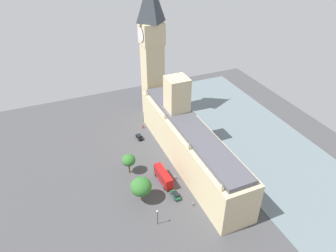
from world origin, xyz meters
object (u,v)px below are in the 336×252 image
pedestrian_far_end (192,204)px  plane_tree_under_trees (129,160)px  double_decker_bus_trailing (163,176)px  pedestrian_by_river_gate (143,127)px  street_lamp_leading (157,215)px  parliament_building (188,141)px  car_dark_green_opposite_hall (175,195)px  pedestrian_corner (175,178)px  plane_tree_near_tower (141,187)px  car_black_midblock (139,137)px  clock_tower (152,49)px

pedestrian_far_end → plane_tree_under_trees: plane_tree_under_trees is taller
double_decker_bus_trailing → pedestrian_far_end: double_decker_bus_trailing is taller
pedestrian_by_river_gate → street_lamp_leading: (13.30, 51.31, 3.44)m
parliament_building → double_decker_bus_trailing: 16.25m
car_dark_green_opposite_hall → pedestrian_corner: car_dark_green_opposite_hall is taller
pedestrian_far_end → plane_tree_near_tower: size_ratio=0.17×
parliament_building → car_black_midblock: bearing=-59.3°
pedestrian_far_end → plane_tree_under_trees: 27.55m
parliament_building → pedestrian_corner: bearing=40.5°
pedestrian_corner → plane_tree_under_trees: size_ratio=0.22×
car_black_midblock → car_dark_green_opposite_hall: size_ratio=0.88×
pedestrian_corner → double_decker_bus_trailing: bearing=163.3°
clock_tower → plane_tree_near_tower: size_ratio=6.70×
pedestrian_far_end → double_decker_bus_trailing: bearing=68.4°
clock_tower → street_lamp_leading: clock_tower is taller
car_dark_green_opposite_hall → pedestrian_far_end: car_dark_green_opposite_hall is taller
street_lamp_leading → parliament_building: bearing=-132.6°
pedestrian_by_river_gate → street_lamp_leading: size_ratio=0.28×
pedestrian_by_river_gate → street_lamp_leading: bearing=-125.0°
pedestrian_by_river_gate → pedestrian_far_end: 48.85m
street_lamp_leading → clock_tower: bearing=-109.9°
double_decker_bus_trailing → pedestrian_far_end: 14.71m
parliament_building → plane_tree_under_trees: size_ratio=8.54×
clock_tower → plane_tree_under_trees: (22.91, 35.15, -25.98)m
pedestrian_far_end → plane_tree_near_tower: bearing=109.4°
clock_tower → car_dark_green_opposite_hall: clock_tower is taller
clock_tower → plane_tree_near_tower: clock_tower is taller
parliament_building → street_lamp_leading: parliament_building is taller
parliament_building → pedestrian_by_river_gate: (8.34, -27.81, -8.31)m
pedestrian_corner → plane_tree_near_tower: plane_tree_near_tower is taller
pedestrian_corner → street_lamp_leading: bearing=-140.3°
plane_tree_near_tower → parliament_building: bearing=-151.5°
parliament_building → clock_tower: clock_tower is taller
street_lamp_leading → plane_tree_near_tower: bearing=-83.5°
plane_tree_near_tower → street_lamp_leading: plane_tree_near_tower is taller
car_black_midblock → street_lamp_leading: size_ratio=0.71×
plane_tree_near_tower → street_lamp_leading: 11.31m
parliament_building → double_decker_bus_trailing: bearing=28.7°
car_dark_green_opposite_hall → street_lamp_leading: street_lamp_leading is taller
pedestrian_by_river_gate → plane_tree_under_trees: plane_tree_under_trees is taller
street_lamp_leading → car_dark_green_opposite_hall: bearing=-139.8°
clock_tower → pedestrian_corner: size_ratio=35.61×
clock_tower → pedestrian_by_river_gate: (8.74, 9.55, -30.94)m
car_black_midblock → plane_tree_under_trees: (10.11, 18.69, 4.84)m
car_dark_green_opposite_hall → pedestrian_corner: bearing=66.3°
parliament_building → street_lamp_leading: size_ratio=11.24×
pedestrian_by_river_gate → plane_tree_under_trees: bearing=-139.4°
clock_tower → street_lamp_leading: bearing=70.1°
car_black_midblock → plane_tree_near_tower: plane_tree_near_tower is taller
car_dark_green_opposite_hall → pedestrian_corner: (-3.26, -7.90, -0.12)m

